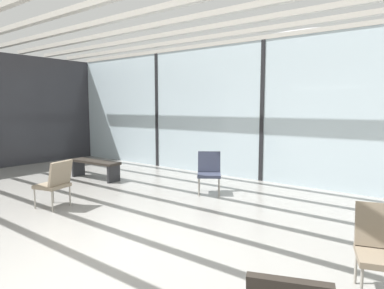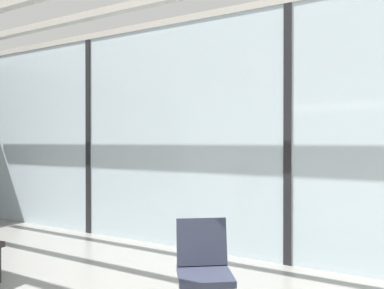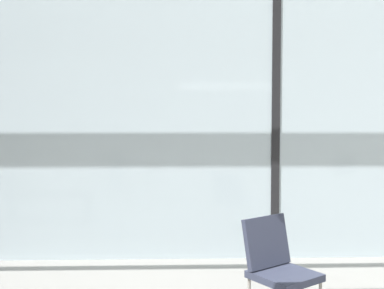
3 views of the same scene
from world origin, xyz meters
TOP-DOWN VIEW (x-y plane):
  - glass_curtain_wall at (0.00, 5.20)m, footprint 14.00×0.08m
  - window_mullion_0 at (-3.50, 5.20)m, footprint 0.10×0.12m
  - window_mullion_1 at (0.00, 5.20)m, footprint 0.10×0.12m
  - parked_airplane at (-1.05, 9.68)m, footprint 11.92×4.50m
  - lounge_chair_1 at (-0.35, 3.42)m, footprint 0.69×0.70m

SIDE VIEW (x-z plane):
  - lounge_chair_1 at x=-0.35m, z-range 0.06..0.93m
  - glass_curtain_wall at x=0.00m, z-range 0.00..3.41m
  - window_mullion_0 at x=-3.50m, z-range 0.00..3.41m
  - window_mullion_1 at x=0.00m, z-range 0.00..3.41m
  - parked_airplane at x=-1.05m, z-range 0.00..4.50m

